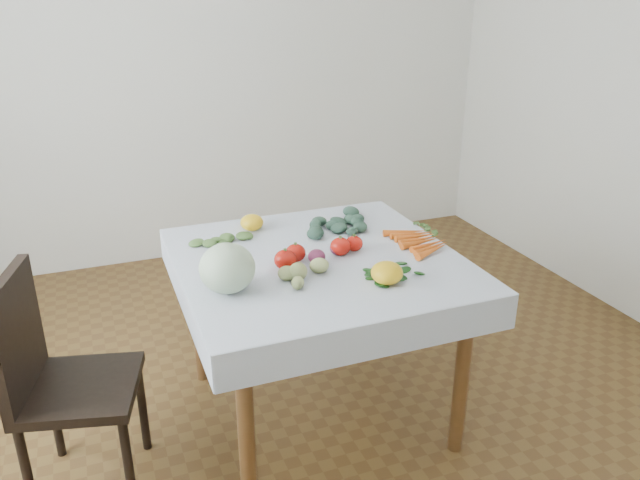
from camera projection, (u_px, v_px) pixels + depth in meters
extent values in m
plane|color=brown|center=(319.00, 409.00, 2.84)|extent=(4.00, 4.00, 0.00)
cube|color=white|center=(208.00, 58.00, 4.05)|extent=(4.00, 0.04, 2.70)
cube|color=brown|center=(318.00, 264.00, 2.56)|extent=(1.00, 1.00, 0.04)
cylinder|color=brown|center=(246.00, 429.00, 2.18)|extent=(0.06, 0.06, 0.71)
cylinder|color=brown|center=(462.00, 376.00, 2.47)|extent=(0.06, 0.06, 0.71)
cylinder|color=brown|center=(198.00, 314.00, 2.94)|extent=(0.06, 0.06, 0.71)
cylinder|color=brown|center=(367.00, 284.00, 3.23)|extent=(0.06, 0.06, 0.71)
cube|color=silver|center=(318.00, 259.00, 2.55)|extent=(1.12, 1.12, 0.01)
cube|color=black|center=(81.00, 389.00, 2.27)|extent=(0.49, 0.49, 0.04)
cube|color=black|center=(16.00, 335.00, 2.16)|extent=(0.14, 0.40, 0.44)
cylinder|color=black|center=(27.00, 475.00, 2.17)|extent=(0.03, 0.03, 0.41)
cylinder|color=black|center=(129.00, 467.00, 2.21)|extent=(0.03, 0.03, 0.41)
cylinder|color=black|center=(54.00, 413.00, 2.49)|extent=(0.03, 0.03, 0.41)
cylinder|color=black|center=(142.00, 407.00, 2.53)|extent=(0.03, 0.03, 0.41)
ellipsoid|color=beige|center=(227.00, 268.00, 2.24)|extent=(0.24, 0.24, 0.18)
ellipsoid|color=red|center=(340.00, 247.00, 2.57)|extent=(0.10, 0.10, 0.07)
ellipsoid|color=red|center=(296.00, 253.00, 2.51)|extent=(0.10, 0.10, 0.07)
ellipsoid|color=red|center=(285.00, 260.00, 2.44)|extent=(0.09, 0.09, 0.08)
ellipsoid|color=red|center=(354.00, 243.00, 2.61)|extent=(0.09, 0.09, 0.06)
ellipsoid|color=yellow|center=(252.00, 222.00, 2.83)|extent=(0.11, 0.11, 0.07)
ellipsoid|color=yellow|center=(387.00, 273.00, 2.32)|extent=(0.15, 0.15, 0.08)
ellipsoid|color=#561838|center=(339.00, 248.00, 2.57)|extent=(0.08, 0.08, 0.06)
ellipsoid|color=#561838|center=(317.00, 257.00, 2.49)|extent=(0.09, 0.09, 0.06)
ellipsoid|color=#B4BE6D|center=(308.00, 274.00, 2.34)|extent=(0.06, 0.06, 0.05)
ellipsoid|color=#B4BE6D|center=(300.00, 273.00, 2.35)|extent=(0.06, 0.06, 0.05)
ellipsoid|color=#B4BE6D|center=(305.00, 278.00, 2.31)|extent=(0.06, 0.06, 0.05)
ellipsoid|color=#B4BE6D|center=(315.00, 270.00, 2.38)|extent=(0.06, 0.06, 0.05)
ellipsoid|color=#B4BE6D|center=(284.00, 277.00, 2.32)|extent=(0.06, 0.06, 0.05)
cone|color=orange|center=(408.00, 232.00, 2.78)|extent=(0.21, 0.07, 0.03)
cone|color=orange|center=(411.00, 234.00, 2.75)|extent=(0.21, 0.05, 0.03)
cone|color=orange|center=(415.00, 237.00, 2.72)|extent=(0.20, 0.04, 0.03)
cone|color=orange|center=(418.00, 239.00, 2.70)|extent=(0.20, 0.04, 0.03)
cone|color=orange|center=(422.00, 242.00, 2.67)|extent=(0.21, 0.06, 0.03)
cone|color=orange|center=(426.00, 245.00, 2.64)|extent=(0.20, 0.08, 0.03)
cone|color=orange|center=(430.00, 248.00, 2.61)|extent=(0.20, 0.09, 0.03)
cone|color=orange|center=(434.00, 250.00, 2.58)|extent=(0.20, 0.11, 0.03)
ellipsoid|color=#325144|center=(336.00, 223.00, 2.86)|extent=(0.06, 0.06, 0.04)
ellipsoid|color=#325144|center=(325.00, 223.00, 2.86)|extent=(0.06, 0.06, 0.04)
ellipsoid|color=#325144|center=(334.00, 226.00, 2.83)|extent=(0.06, 0.06, 0.04)
ellipsoid|color=#325144|center=(336.00, 221.00, 2.90)|extent=(0.06, 0.06, 0.04)
ellipsoid|color=#325144|center=(319.00, 226.00, 2.83)|extent=(0.06, 0.06, 0.04)
ellipsoid|color=#325144|center=(346.00, 225.00, 2.85)|extent=(0.06, 0.06, 0.04)
ellipsoid|color=#325144|center=(322.00, 220.00, 2.91)|extent=(0.06, 0.06, 0.04)
ellipsoid|color=#325144|center=(327.00, 230.00, 2.78)|extent=(0.06, 0.06, 0.04)
ellipsoid|color=#325144|center=(349.00, 219.00, 2.91)|extent=(0.06, 0.06, 0.04)
ellipsoid|color=#325144|center=(307.00, 224.00, 2.86)|extent=(0.06, 0.06, 0.04)
ellipsoid|color=#325144|center=(349.00, 230.00, 2.79)|extent=(0.06, 0.06, 0.04)
ellipsoid|color=#325144|center=(332.00, 215.00, 2.96)|extent=(0.06, 0.06, 0.04)
ellipsoid|color=#325144|center=(309.00, 232.00, 2.77)|extent=(0.06, 0.06, 0.04)
ellipsoid|color=#184A17|center=(395.00, 273.00, 2.40)|extent=(0.05, 0.03, 0.01)
ellipsoid|color=#184A17|center=(386.00, 273.00, 2.40)|extent=(0.05, 0.03, 0.01)
ellipsoid|color=#184A17|center=(394.00, 276.00, 2.38)|extent=(0.05, 0.03, 0.01)
ellipsoid|color=#184A17|center=(394.00, 271.00, 2.42)|extent=(0.05, 0.03, 0.01)
ellipsoid|color=#184A17|center=(383.00, 276.00, 2.38)|extent=(0.05, 0.03, 0.01)
ellipsoid|color=#184A17|center=(403.00, 275.00, 2.39)|extent=(0.05, 0.03, 0.01)
ellipsoid|color=#184A17|center=(384.00, 270.00, 2.43)|extent=(0.05, 0.03, 0.01)
ellipsoid|color=#184A17|center=(389.00, 279.00, 2.35)|extent=(0.05, 0.03, 0.01)
ellipsoid|color=#184A17|center=(404.00, 270.00, 2.43)|extent=(0.05, 0.03, 0.01)
ellipsoid|color=#184A17|center=(374.00, 274.00, 2.40)|extent=(0.05, 0.03, 0.01)
ellipsoid|color=#184A17|center=(405.00, 279.00, 2.36)|extent=(0.05, 0.03, 0.01)
ellipsoid|color=#184A17|center=(391.00, 266.00, 2.46)|extent=(0.05, 0.03, 0.01)
ellipsoid|color=#184A17|center=(377.00, 280.00, 2.34)|extent=(0.05, 0.03, 0.01)
ellipsoid|color=#184A17|center=(415.00, 272.00, 2.41)|extent=(0.05, 0.03, 0.01)
ellipsoid|color=#184A17|center=(371.00, 269.00, 2.44)|extent=(0.05, 0.03, 0.01)
ellipsoid|color=#184A17|center=(397.00, 284.00, 2.32)|extent=(0.05, 0.03, 0.01)
ellipsoid|color=#486E32|center=(230.00, 244.00, 2.65)|extent=(0.06, 0.06, 0.03)
ellipsoid|color=#486E32|center=(221.00, 244.00, 2.65)|extent=(0.06, 0.06, 0.03)
ellipsoid|color=#486E32|center=(228.00, 247.00, 2.62)|extent=(0.06, 0.06, 0.03)
ellipsoid|color=#486E32|center=(231.00, 241.00, 2.68)|extent=(0.06, 0.06, 0.03)
ellipsoid|color=#486E32|center=(215.00, 247.00, 2.63)|extent=(0.06, 0.06, 0.03)
ellipsoid|color=#486E32|center=(239.00, 245.00, 2.64)|extent=(0.06, 0.06, 0.03)
ellipsoid|color=#486E32|center=(220.00, 241.00, 2.69)|extent=(0.06, 0.06, 0.03)
ellipsoid|color=#486E32|center=(221.00, 250.00, 2.59)|extent=(0.06, 0.06, 0.03)
ellipsoid|color=#486E32|center=(243.00, 240.00, 2.69)|extent=(0.06, 0.06, 0.03)
ellipsoid|color=#486E32|center=(205.00, 245.00, 2.65)|extent=(0.06, 0.06, 0.03)
ellipsoid|color=#486E32|center=(240.00, 250.00, 2.60)|extent=(0.06, 0.06, 0.03)
ellipsoid|color=#486E32|center=(230.00, 237.00, 2.73)|extent=(0.06, 0.06, 0.03)
ellipsoid|color=#486E32|center=(204.00, 252.00, 2.57)|extent=(0.06, 0.06, 0.03)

